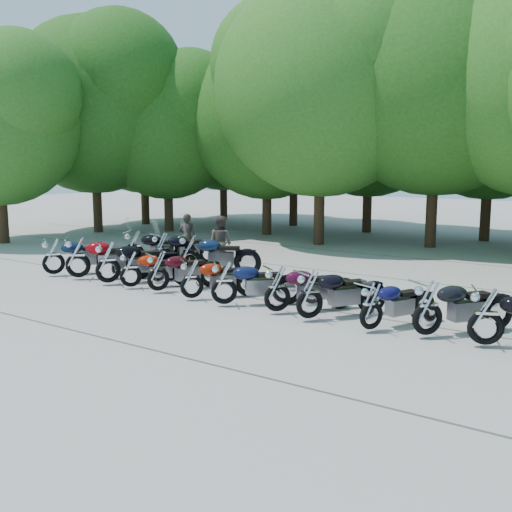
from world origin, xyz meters
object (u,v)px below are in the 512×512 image
Objects in this scene: motorcycle_2 at (108,261)px; motorcycle_3 at (131,268)px; motorcycle_13 at (134,246)px; motorcycle_15 at (190,252)px; motorcycle_1 at (78,256)px; motorcycle_4 at (158,270)px; motorcycle_10 at (428,306)px; rider_0 at (187,237)px; motorcycle_0 at (53,255)px; motorcycle_9 at (372,304)px; motorcycle_6 at (224,281)px; motorcycle_11 at (486,314)px; motorcycle_5 at (192,277)px; motorcycle_7 at (277,287)px; motorcycle_14 at (162,249)px; motorcycle_8 at (310,293)px; rider_1 at (221,242)px.

motorcycle_2 is 0.91m from motorcycle_3.
motorcycle_13 is 0.96× the size of motorcycle_15.
motorcycle_1 is 2.21m from motorcycle_3.
motorcycle_4 is at bearing -129.83° from motorcycle_1.
motorcycle_4 is 0.93× the size of motorcycle_10.
motorcycle_1 is at bearing 61.03° from rider_0.
rider_0 is at bearing -77.07° from motorcycle_0.
motorcycle_15 is at bearing 20.51° from motorcycle_10.
motorcycle_0 is 4.12m from motorcycle_15.
motorcycle_10 is at bearing -130.28° from motorcycle_1.
motorcycle_1 is 1.24× the size of motorcycle_9.
motorcycle_13 is at bearing -33.93° from motorcycle_1.
motorcycle_11 reaches higher than motorcycle_6.
motorcycle_9 is at bearing -144.58° from motorcycle_5.
motorcycle_1 is 6.96m from motorcycle_7.
rider_0 is (-2.73, 4.28, 0.23)m from motorcycle_4.
motorcycle_3 is 0.97m from motorcycle_4.
motorcycle_0 is 3.30m from motorcycle_14.
motorcycle_8 is at bearing -144.57° from motorcycle_5.
motorcycle_1 is 2.78m from motorcycle_14.
motorcycle_10 is 10.82m from rider_0.
motorcycle_14 is at bearing -47.18° from motorcycle_2.
motorcycle_14 is (-7.04, 2.79, 0.04)m from motorcycle_8.
motorcycle_10 is at bearing -143.74° from motorcycle_8.
rider_1 is at bearing -50.40° from motorcycle_4.
motorcycle_1 is at bearing 45.24° from motorcycle_6.
rider_1 is at bearing -70.48° from motorcycle_2.
motorcycle_8 is (5.66, -0.13, 0.05)m from motorcycle_3.
motorcycle_13 is (-5.83, 2.70, 0.06)m from motorcycle_6.
motorcycle_9 is 1.19× the size of rider_1.
motorcycle_5 is (3.16, -0.08, -0.11)m from motorcycle_2.
motorcycle_11 is at bearing -170.81° from motorcycle_14.
motorcycle_6 is 2.33m from motorcycle_8.
motorcycle_6 is 0.88× the size of motorcycle_15.
motorcycle_1 is 5.53m from motorcycle_6.
motorcycle_1 reaches higher than motorcycle_5.
motorcycle_15 is (2.47, -0.05, 0.03)m from motorcycle_13.
motorcycle_1 is (1.06, 0.06, 0.06)m from motorcycle_0.
motorcycle_0 is at bearing 27.21° from motorcycle_4.
rider_1 is at bearing -97.39° from motorcycle_0.
motorcycle_11 is 0.96× the size of motorcycle_13.
motorcycle_2 is 1.20× the size of motorcycle_9.
rider_0 reaches higher than motorcycle_1.
motorcycle_2 reaches higher than motorcycle_6.
motorcycle_4 is at bearing 176.59° from motorcycle_15.
motorcycle_7 reaches higher than motorcycle_5.
motorcycle_0 reaches higher than motorcycle_9.
motorcycle_1 is at bearing 39.02° from motorcycle_3.
motorcycle_8 reaches higher than motorcycle_5.
motorcycle_0 is 6.59m from motorcycle_6.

